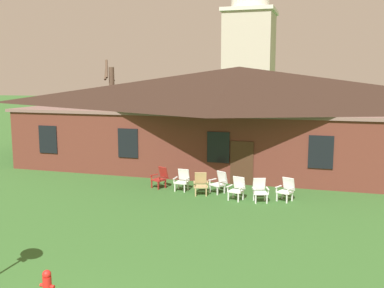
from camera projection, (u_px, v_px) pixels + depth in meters
The scene contains 11 objects.
brick_building at pixel (238, 115), 25.73m from camera, with size 24.66×10.40×5.70m.
dome_tower at pixel (249, 49), 44.81m from camera, with size 5.18×5.18×17.55m.
lawn_chair_by_porch at pixel (160, 177), 20.45m from camera, with size 0.82×0.85×0.96m.
lawn_chair_near_door at pixel (182, 179), 19.97m from camera, with size 0.66×0.69×0.96m.
lawn_chair_left_end at pixel (201, 183), 19.27m from camera, with size 0.75×0.80×0.96m.
lawn_chair_middle at pixel (219, 182), 19.52m from camera, with size 0.83×0.86×0.96m.
lawn_chair_right_end at pixel (237, 188), 18.44m from camera, with size 0.74×0.79×0.96m.
lawn_chair_far_side at pixel (260, 190), 18.18m from camera, with size 0.76×0.81×0.96m.
lawn_chair_under_eave at pixel (286, 189), 18.28m from camera, with size 0.80×0.84×0.96m.
bare_tree_beside_building at pixel (112, 106), 29.99m from camera, with size 0.93×1.15×6.28m.
fire_hydrant at pixel (47, 287), 9.97m from camera, with size 0.36×0.28×0.79m.
Camera 1 is at (4.79, -5.96, 5.09)m, focal length 41.16 mm.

